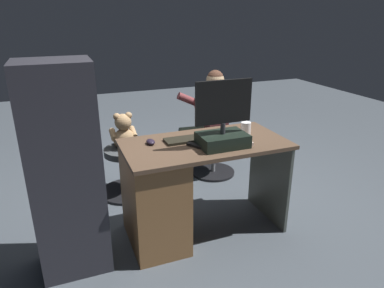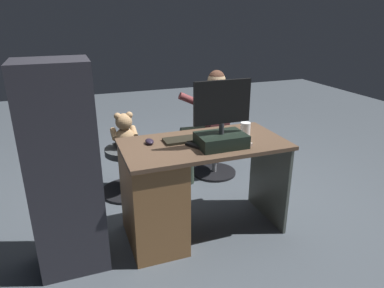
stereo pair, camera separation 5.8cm
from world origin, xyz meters
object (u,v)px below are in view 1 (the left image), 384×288
Objects in this scene: desk at (167,191)px; office_chair_teddy at (126,169)px; person at (207,116)px; computer_mouse at (151,142)px; cup at (246,128)px; visitor_chair at (214,150)px; tv_remote at (196,146)px; teddy_bear at (124,132)px; keyboard at (192,139)px; monitor at (223,128)px.

office_chair_teddy is (0.14, -0.84, -0.16)m from desk.
person is (-0.74, -0.93, 0.26)m from desk.
computer_mouse is 0.90m from office_chair_teddy.
cup reaches higher than visitor_chair.
tv_remote is 1.00m from teddy_bear.
keyboard is at bearing 116.32° from office_chair_teddy.
desk is 12.48× the size of cup.
cup is (-0.68, -0.05, 0.40)m from desk.
keyboard reaches higher than visitor_chair.
computer_mouse is at bearing -5.34° from keyboard.
teddy_bear reaches higher than computer_mouse.
cup is at bearing -149.61° from monitor.
computer_mouse is 0.18× the size of office_chair_teddy.
cup is 0.18× the size of office_chair_teddy.
office_chair_teddy is at bearing 5.59° from visitor_chair.
keyboard is 0.90× the size of visitor_chair.
tv_remote is (0.18, -0.05, -0.12)m from monitor.
monitor is 3.18× the size of tv_remote.
office_chair_teddy and visitor_chair have the same top height.
computer_mouse is at bearing -4.26° from cup.
desk is 1.08× the size of person.
teddy_bear is at bearing -90.00° from office_chair_teddy.
computer_mouse is 0.76m from teddy_bear.
teddy_bear is (-0.00, -0.01, 0.37)m from office_chair_teddy.
monitor reaches higher than tv_remote.
teddy_bear reaches higher than keyboard.
office_chair_teddy is at bearing -85.13° from computer_mouse.
monitor reaches higher than desk.
monitor is 0.90× the size of office_chair_teddy.
visitor_chair is at bearing -174.41° from person.
visitor_chair is at bearing -149.88° from tv_remote.
teddy_bear is 1.02m from visitor_chair.
tv_remote is (0.03, 0.15, -0.00)m from keyboard.
desk is at bearing 99.33° from teddy_bear.
computer_mouse is at bearing 42.62° from visitor_chair.
office_chair_teddy is at bearing 90.00° from teddy_bear.
cup is 0.65× the size of tv_remote.
computer_mouse reaches higher than desk.
visitor_chair is (-0.43, -1.05, -0.61)m from monitor.
tv_remote is at bearing 162.55° from desk.
tv_remote is (-0.29, 0.18, -0.01)m from computer_mouse.
teddy_bear is 0.31× the size of person.
computer_mouse is 0.64× the size of tv_remote.
office_chair_teddy is 0.97m from visitor_chair.
person reaches higher than visitor_chair.
keyboard is at bearing 115.97° from teddy_bear.
monitor is 1.02× the size of visitor_chair.
keyboard reaches higher than tv_remote.
person reaches higher than desk.
monitor is at bearing 163.74° from desk.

